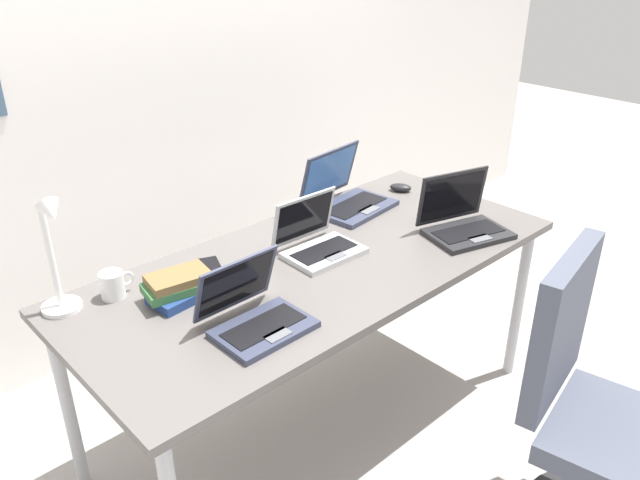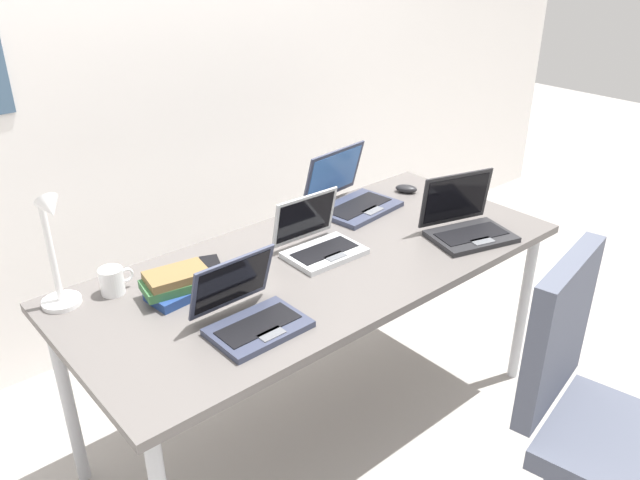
{
  "view_description": "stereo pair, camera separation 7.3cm",
  "coord_description": "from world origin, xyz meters",
  "px_view_note": "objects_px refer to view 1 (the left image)",
  "views": [
    {
      "loc": [
        -1.35,
        -1.45,
        1.81
      ],
      "look_at": [
        0.0,
        0.0,
        0.82
      ],
      "focal_mm": 35.73,
      "sensor_mm": 36.0,
      "label": 1
    },
    {
      "loc": [
        -1.29,
        -1.5,
        1.81
      ],
      "look_at": [
        0.0,
        0.0,
        0.82
      ],
      "focal_mm": 35.73,
      "sensor_mm": 36.0,
      "label": 2
    }
  ],
  "objects_px": {
    "laptop_front_left": "(347,197)",
    "computer_mouse": "(401,188)",
    "laptop_far_corner": "(463,222)",
    "book_stack": "(178,287)",
    "cell_phone": "(211,267)",
    "coffee_mug": "(113,285)",
    "desk_lamp": "(55,257)",
    "laptop_by_keyboard": "(255,315)",
    "office_chair": "(598,435)",
    "laptop_near_mouse": "(318,242)"
  },
  "relations": [
    {
      "from": "laptop_near_mouse",
      "to": "computer_mouse",
      "type": "bearing_deg",
      "value": 15.06
    },
    {
      "from": "laptop_near_mouse",
      "to": "laptop_far_corner",
      "type": "height_order",
      "value": "laptop_far_corner"
    },
    {
      "from": "laptop_far_corner",
      "to": "laptop_by_keyboard",
      "type": "height_order",
      "value": "laptop_far_corner"
    },
    {
      "from": "laptop_front_left",
      "to": "office_chair",
      "type": "distance_m",
      "value": 1.28
    },
    {
      "from": "computer_mouse",
      "to": "coffee_mug",
      "type": "bearing_deg",
      "value": 147.71
    },
    {
      "from": "laptop_front_left",
      "to": "book_stack",
      "type": "height_order",
      "value": "laptop_front_left"
    },
    {
      "from": "cell_phone",
      "to": "laptop_front_left",
      "type": "bearing_deg",
      "value": 26.24
    },
    {
      "from": "laptop_front_left",
      "to": "computer_mouse",
      "type": "relative_size",
      "value": 3.74
    },
    {
      "from": "laptop_front_left",
      "to": "laptop_far_corner",
      "type": "bearing_deg",
      "value": -72.42
    },
    {
      "from": "cell_phone",
      "to": "book_stack",
      "type": "distance_m",
      "value": 0.21
    },
    {
      "from": "laptop_front_left",
      "to": "book_stack",
      "type": "relative_size",
      "value": 1.59
    },
    {
      "from": "desk_lamp",
      "to": "book_stack",
      "type": "height_order",
      "value": "desk_lamp"
    },
    {
      "from": "laptop_front_left",
      "to": "book_stack",
      "type": "bearing_deg",
      "value": -170.33
    },
    {
      "from": "book_stack",
      "to": "coffee_mug",
      "type": "xyz_separation_m",
      "value": [
        -0.14,
        0.15,
        -0.0
      ]
    },
    {
      "from": "laptop_front_left",
      "to": "coffee_mug",
      "type": "xyz_separation_m",
      "value": [
        -1.05,
        -0.0,
        -0.0
      ]
    },
    {
      "from": "laptop_by_keyboard",
      "to": "laptop_front_left",
      "type": "bearing_deg",
      "value": 28.23
    },
    {
      "from": "laptop_front_left",
      "to": "office_chair",
      "type": "height_order",
      "value": "laptop_front_left"
    },
    {
      "from": "laptop_near_mouse",
      "to": "book_stack",
      "type": "distance_m",
      "value": 0.54
    },
    {
      "from": "desk_lamp",
      "to": "laptop_front_left",
      "type": "height_order",
      "value": "desk_lamp"
    },
    {
      "from": "office_chair",
      "to": "cell_phone",
      "type": "bearing_deg",
      "value": 117.56
    },
    {
      "from": "laptop_near_mouse",
      "to": "laptop_far_corner",
      "type": "relative_size",
      "value": 0.78
    },
    {
      "from": "cell_phone",
      "to": "coffee_mug",
      "type": "relative_size",
      "value": 1.2
    },
    {
      "from": "computer_mouse",
      "to": "book_stack",
      "type": "relative_size",
      "value": 0.42
    },
    {
      "from": "coffee_mug",
      "to": "cell_phone",
      "type": "bearing_deg",
      "value": -9.32
    },
    {
      "from": "laptop_far_corner",
      "to": "computer_mouse",
      "type": "xyz_separation_m",
      "value": [
        0.15,
        0.44,
        -0.03
      ]
    },
    {
      "from": "laptop_far_corner",
      "to": "cell_phone",
      "type": "bearing_deg",
      "value": 154.06
    },
    {
      "from": "coffee_mug",
      "to": "desk_lamp",
      "type": "bearing_deg",
      "value": 176.61
    },
    {
      "from": "laptop_near_mouse",
      "to": "computer_mouse",
      "type": "distance_m",
      "value": 0.69
    },
    {
      "from": "laptop_far_corner",
      "to": "book_stack",
      "type": "distance_m",
      "value": 1.1
    },
    {
      "from": "desk_lamp",
      "to": "office_chair",
      "type": "distance_m",
      "value": 1.72
    },
    {
      "from": "desk_lamp",
      "to": "laptop_near_mouse",
      "type": "bearing_deg",
      "value": -15.07
    },
    {
      "from": "laptop_far_corner",
      "to": "laptop_front_left",
      "type": "xyz_separation_m",
      "value": [
        -0.15,
        0.48,
        0.0
      ]
    },
    {
      "from": "desk_lamp",
      "to": "laptop_front_left",
      "type": "distance_m",
      "value": 1.21
    },
    {
      "from": "laptop_near_mouse",
      "to": "coffee_mug",
      "type": "bearing_deg",
      "value": 162.45
    },
    {
      "from": "cell_phone",
      "to": "laptop_by_keyboard",
      "type": "bearing_deg",
      "value": -83.28
    },
    {
      "from": "computer_mouse",
      "to": "office_chair",
      "type": "relative_size",
      "value": 0.1
    },
    {
      "from": "coffee_mug",
      "to": "laptop_near_mouse",
      "type": "bearing_deg",
      "value": -17.55
    },
    {
      "from": "laptop_by_keyboard",
      "to": "coffee_mug",
      "type": "distance_m",
      "value": 0.49
    },
    {
      "from": "book_stack",
      "to": "cell_phone",
      "type": "bearing_deg",
      "value": 27.88
    },
    {
      "from": "laptop_near_mouse",
      "to": "cell_phone",
      "type": "xyz_separation_m",
      "value": [
        -0.35,
        0.16,
        -0.04
      ]
    },
    {
      "from": "book_stack",
      "to": "office_chair",
      "type": "distance_m",
      "value": 1.38
    },
    {
      "from": "laptop_by_keyboard",
      "to": "office_chair",
      "type": "relative_size",
      "value": 0.29
    },
    {
      "from": "coffee_mug",
      "to": "office_chair",
      "type": "bearing_deg",
      "value": -52.36
    },
    {
      "from": "cell_phone",
      "to": "book_stack",
      "type": "bearing_deg",
      "value": -130.27
    },
    {
      "from": "desk_lamp",
      "to": "laptop_by_keyboard",
      "type": "distance_m",
      "value": 0.61
    },
    {
      "from": "laptop_by_keyboard",
      "to": "desk_lamp",
      "type": "bearing_deg",
      "value": 130.26
    },
    {
      "from": "laptop_far_corner",
      "to": "cell_phone",
      "type": "distance_m",
      "value": 0.97
    },
    {
      "from": "cell_phone",
      "to": "coffee_mug",
      "type": "xyz_separation_m",
      "value": [
        -0.33,
        0.05,
        0.04
      ]
    },
    {
      "from": "cell_phone",
      "to": "coffee_mug",
      "type": "distance_m",
      "value": 0.34
    },
    {
      "from": "laptop_front_left",
      "to": "cell_phone",
      "type": "height_order",
      "value": "laptop_front_left"
    }
  ]
}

